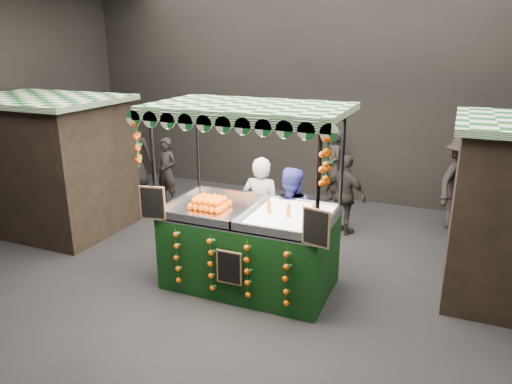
% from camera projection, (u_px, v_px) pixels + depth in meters
% --- Properties ---
extents(ground, '(12.00, 12.00, 0.00)m').
position_uv_depth(ground, '(228.00, 289.00, 7.27)').
color(ground, black).
rests_on(ground, ground).
extents(market_hall, '(12.10, 10.10, 5.05)m').
position_uv_depth(market_hall, '(223.00, 59.00, 6.24)').
color(market_hall, black).
rests_on(market_hall, ground).
extents(neighbour_stall_left, '(3.00, 2.20, 2.60)m').
position_uv_depth(neighbour_stall_left, '(48.00, 163.00, 9.38)').
color(neighbour_stall_left, black).
rests_on(neighbour_stall_left, ground).
extents(juice_stall, '(2.87, 1.69, 2.78)m').
position_uv_depth(juice_stall, '(249.00, 234.00, 7.12)').
color(juice_stall, black).
rests_on(juice_stall, ground).
extents(vendor_grey, '(0.70, 0.49, 1.81)m').
position_uv_depth(vendor_grey, '(261.00, 209.00, 8.02)').
color(vendor_grey, gray).
rests_on(vendor_grey, ground).
extents(vendor_blue, '(0.93, 0.79, 1.71)m').
position_uv_depth(vendor_blue, '(289.00, 218.00, 7.76)').
color(vendor_blue, navy).
rests_on(vendor_blue, ground).
extents(shopper_0, '(0.62, 0.46, 1.53)m').
position_uv_depth(shopper_0, '(167.00, 171.00, 10.85)').
color(shopper_0, black).
rests_on(shopper_0, ground).
extents(shopper_2, '(0.99, 0.72, 1.56)m').
position_uv_depth(shopper_2, '(345.00, 195.00, 9.15)').
color(shopper_2, black).
rests_on(shopper_2, ground).
extents(shopper_3, '(1.22, 1.40, 1.88)m').
position_uv_depth(shopper_3, '(460.00, 183.00, 9.36)').
color(shopper_3, black).
rests_on(shopper_3, ground).
extents(shopper_4, '(1.04, 0.91, 1.78)m').
position_uv_depth(shopper_4, '(134.00, 153.00, 12.02)').
color(shopper_4, black).
rests_on(shopper_4, ground).
extents(shopper_5, '(0.79, 1.79, 1.87)m').
position_uv_depth(shopper_5, '(487.00, 211.00, 7.86)').
color(shopper_5, '#282420').
rests_on(shopper_5, ground).
extents(shopper_6, '(0.68, 0.74, 1.70)m').
position_uv_depth(shopper_6, '(333.00, 167.00, 10.89)').
color(shopper_6, '#2B2623').
rests_on(shopper_6, ground).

